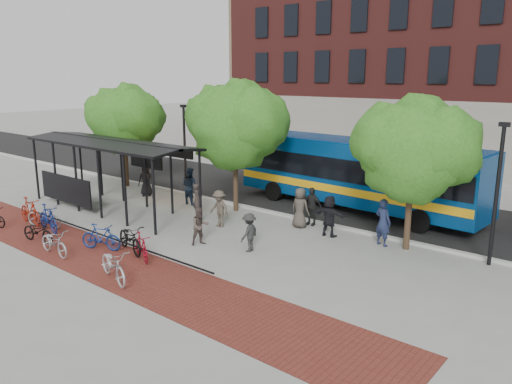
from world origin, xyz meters
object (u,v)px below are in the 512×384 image
Objects in this scene: bike_10 at (113,265)px; pedestrian_9 at (249,232)px; bus at (355,170)px; pedestrian_8 at (200,226)px; pedestrian_3 at (219,209)px; lamp_post_right at (497,191)px; bike_2 at (44,216)px; bike_4 at (38,231)px; bike_7 at (101,237)px; pedestrian_4 at (311,206)px; pedestrian_7 at (383,222)px; pedestrian_2 at (190,186)px; pedestrian_5 at (329,216)px; tree_c at (416,147)px; tree_a at (125,117)px; pedestrian_1 at (197,199)px; tree_b at (237,122)px; bus_shelter at (108,150)px; bike_8 at (130,238)px; pedestrian_6 at (300,208)px; bike_9 at (141,247)px; bike_1 at (30,211)px; bike_3 at (48,218)px; bike_6 at (54,242)px; pedestrian_0 at (146,180)px; lamp_post_left at (185,149)px.

pedestrian_9 is at bearing -1.95° from bike_10.
bus is 9.12m from pedestrian_8.
lamp_post_right is at bearing 17.42° from pedestrian_3.
bike_4 is (1.81, -1.22, -0.02)m from bike_2.
bike_4 is at bearing 89.36° from bike_7.
pedestrian_7 reaches higher than pedestrian_4.
bike_4 is 8.25m from pedestrian_2.
pedestrian_5 is 0.91× the size of pedestrian_7.
tree_c is at bearing -61.49° from bike_4.
tree_a is 8.98m from pedestrian_1.
bus is at bearing 80.52° from pedestrian_4.
lamp_post_right is 14.86m from pedestrian_2.
pedestrian_4 is (4.21, 0.30, -3.59)m from tree_b.
bus_shelter is 4.97× the size of bike_10.
pedestrian_4 is at bearing -8.44° from bike_8.
pedestrian_6 reaches higher than pedestrian_9.
pedestrian_2 is at bearing -176.89° from tree_c.
tree_c is 12.56m from bike_7.
tree_b is (5.23, 3.83, 1.46)m from bus_shelter.
pedestrian_8 is at bearing -99.72° from bus.
bike_9 is at bearing 57.85° from pedestrian_5.
bike_9 is 6.14m from pedestrian_1.
pedestrian_5 is (8.53, 0.04, -0.10)m from pedestrian_2.
pedestrian_2 is (-2.59, 7.11, 0.46)m from bike_7.
tree_a reaches higher than pedestrian_9.
tree_b reaches higher than pedestrian_3.
pedestrian_6 is at bearing -131.41° from pedestrian_1.
tree_a is 9.49m from bike_2.
bike_2 is at bearing -61.34° from tree_a.
pedestrian_1 is at bearing -120.00° from pedestrian_9.
bike_1 is 1.27× the size of pedestrian_1.
bike_1 is 1.22× the size of bike_9.
tree_a is at bearing 40.73° from bike_3.
pedestrian_8 reaches higher than bike_10.
bike_6 is 2.81m from bike_8.
bus reaches higher than pedestrian_1.
tree_b reaches higher than pedestrian_6.
pedestrian_0 is 10.39m from pedestrian_4.
lamp_post_left is 1.00× the size of lamp_post_right.
pedestrian_5 is 3.85m from pedestrian_9.
lamp_post_right reaches higher than pedestrian_4.
tree_b is 3.36× the size of bike_6.
pedestrian_1 reaches higher than bike_7.
pedestrian_6 is (4.98, 1.56, 0.11)m from pedestrian_1.
lamp_post_left is 3.05× the size of pedestrian_3.
bike_2 is at bearing 47.93° from bike_4.
pedestrian_1 is at bearing -163.24° from pedestrian_4.
pedestrian_9 is at bearing -138.22° from tree_c.
pedestrian_8 is (-5.68, -4.59, -0.19)m from pedestrian_7.
pedestrian_3 is at bearing -161.70° from tree_c.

